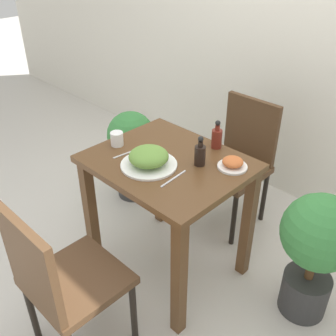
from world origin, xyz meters
name	(u,v)px	position (x,y,z in m)	size (l,w,h in m)	color
ground_plane	(168,265)	(0.00, 0.00, 0.00)	(16.00, 16.00, 0.00)	beige
wall_back	(302,22)	(0.00, 1.26, 1.30)	(8.00, 0.05, 2.60)	silver
dining_table	(168,184)	(0.00, 0.00, 0.63)	(0.82, 0.68, 0.78)	brown
chair_near	(60,279)	(0.06, -0.75, 0.50)	(0.42, 0.42, 0.89)	#4C331E
chair_far	(239,157)	(-0.01, 0.70, 0.50)	(0.42, 0.42, 0.89)	#4C331E
food_plate	(149,158)	(-0.03, -0.11, 0.83)	(0.30, 0.30, 0.10)	white
side_plate	(233,163)	(0.29, 0.18, 0.80)	(0.16, 0.16, 0.06)	white
drink_cup	(117,139)	(-0.32, -0.08, 0.82)	(0.07, 0.07, 0.08)	white
sauce_bottle	(200,154)	(0.15, 0.08, 0.84)	(0.06, 0.06, 0.17)	black
condiment_bottle	(217,137)	(0.09, 0.29, 0.84)	(0.06, 0.06, 0.17)	maroon
fork_utensil	(127,153)	(-0.21, -0.11, 0.78)	(0.03, 0.17, 0.00)	silver
spoon_utensil	(174,179)	(0.15, -0.11, 0.78)	(0.02, 0.19, 0.00)	silver
potted_plant_left	(131,147)	(-0.74, 0.36, 0.42)	(0.35, 0.35, 0.70)	#333333
potted_plant_right	(317,246)	(0.77, 0.29, 0.47)	(0.40, 0.40, 0.76)	#333333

